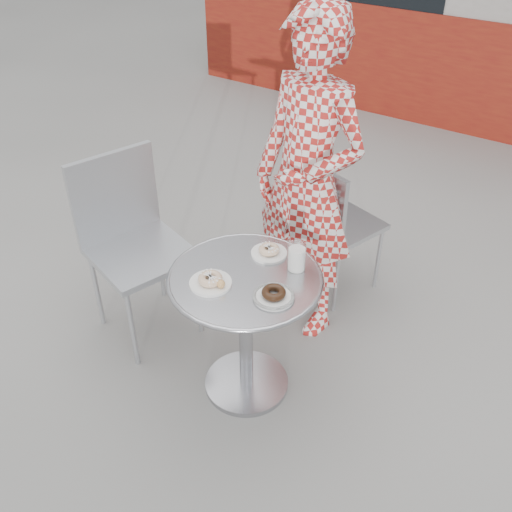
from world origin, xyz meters
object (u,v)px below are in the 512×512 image
Objects in this scene: chair_far at (335,249)px; milk_cup at (297,258)px; plate_near at (211,281)px; seated_person at (308,183)px; chair_left at (145,283)px; bistro_table at (246,306)px; plate_checker at (274,295)px; plate_far at (269,251)px.

chair_far is 6.70× the size of milk_cup.
plate_near is 0.38m from milk_cup.
seated_person is 13.27× the size of milk_cup.
chair_left is 5.41× the size of plate_near.
chair_left is 0.58× the size of seated_person.
plate_near reaches higher than bistro_table.
chair_left is at bearing 175.15° from bistro_table.
plate_checker reaches higher than bistro_table.
plate_checker is (0.88, -0.11, 0.40)m from chair_left.
bistro_table is 3.82× the size of plate_near.
chair_far is at bearing 91.23° from plate_far.
seated_person is 0.44m from plate_far.
seated_person is at bearing 102.87° from chair_far.
bistro_table is 0.99m from chair_far.
plate_near is (-0.09, -0.12, 0.19)m from bistro_table.
plate_far is 0.33m from plate_near.
plate_near is at bearing -89.17° from chair_left.
chair_far is at bearing 91.20° from bistro_table.
chair_far is at bearing 101.19° from plate_checker.
chair_far is 4.75× the size of plate_near.
chair_far is 1.17m from plate_near.
seated_person reaches higher than plate_checker.
bistro_table is 0.32m from milk_cup.
bistro_table is at bearing 54.83° from plate_near.
milk_cup is at bearing -54.55° from seated_person.
milk_cup is (0.15, 0.17, 0.23)m from bistro_table.
plate_far is 0.94× the size of plate_checker.
plate_far is at bearing 108.87° from chair_far.
chair_far is at bearing -19.65° from chair_left.
seated_person is at bearing -32.10° from chair_left.
chair_left reaches higher than plate_near.
plate_near is (-0.04, -0.74, -0.14)m from seated_person.
chair_left is 1.01m from seated_person.
plate_checker is (0.18, -0.25, -0.00)m from plate_far.
plate_far is 1.28× the size of milk_cup.
plate_far is at bearing 126.37° from plate_checker.
chair_far is 0.88m from plate_far.
plate_far is 0.17m from milk_cup.
chair_far reaches higher than plate_far.
seated_person is 10.35× the size of plate_far.
seated_person reaches higher than chair_far.
chair_left reaches higher than plate_checker.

